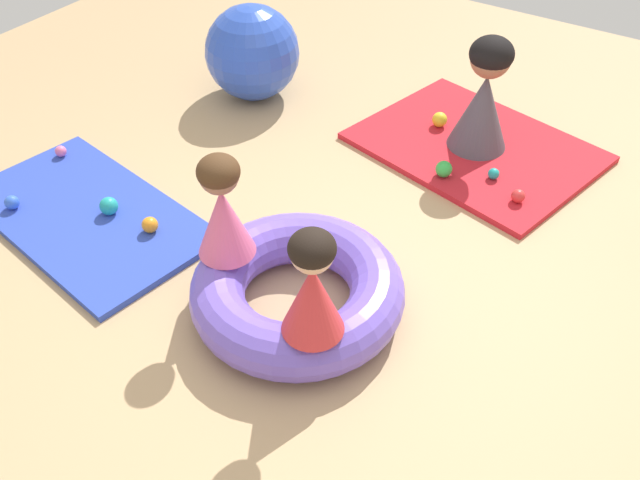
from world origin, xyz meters
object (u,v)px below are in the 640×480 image
(play_ball_green, at_px, (444,169))
(play_ball_teal_second, at_px, (494,174))
(play_ball_teal, at_px, (109,206))
(inflatable_cushion, at_px, (297,290))
(play_ball_pink, at_px, (61,151))
(child_in_pink, at_px, (223,208))
(play_ball_blue, at_px, (12,202))
(play_ball_yellow, at_px, (440,120))
(adult_seated, at_px, (484,95))
(play_ball_orange, at_px, (150,225))
(exercise_ball_large, at_px, (252,52))
(child_in_red, at_px, (312,285))
(play_ball_red, at_px, (518,196))

(play_ball_green, height_order, play_ball_teal_second, play_ball_green)
(play_ball_teal, bearing_deg, inflatable_cushion, -0.00)
(play_ball_teal, distance_m, play_ball_pink, 0.73)
(play_ball_green, bearing_deg, play_ball_teal_second, 28.23)
(child_in_pink, xyz_separation_m, play_ball_blue, (-1.44, -0.20, -0.45))
(play_ball_pink, bearing_deg, play_ball_yellow, 41.42)
(adult_seated, bearing_deg, inflatable_cushion, 66.83)
(play_ball_teal, bearing_deg, play_ball_orange, 2.00)
(child_in_pink, bearing_deg, inflatable_cushion, -172.85)
(exercise_ball_large, bearing_deg, play_ball_green, -7.90)
(inflatable_cushion, relative_size, play_ball_pink, 14.71)
(exercise_ball_large, bearing_deg, play_ball_blue, -99.92)
(child_in_red, bearing_deg, play_ball_blue, 78.58)
(play_ball_red, height_order, play_ball_green, play_ball_green)
(inflatable_cushion, xyz_separation_m, play_ball_pink, (-1.98, 0.24, -0.06))
(inflatable_cushion, distance_m, exercise_ball_large, 2.18)
(play_ball_blue, xyz_separation_m, play_ball_red, (2.40, 1.64, -0.00))
(child_in_pink, distance_m, play_ball_yellow, 2.00)
(play_ball_pink, xyz_separation_m, play_ball_red, (2.59, 1.13, 0.00))
(adult_seated, distance_m, play_ball_pink, 2.67)
(play_ball_orange, distance_m, play_ball_yellow, 2.05)
(play_ball_yellow, relative_size, play_ball_teal_second, 1.46)
(child_in_pink, relative_size, exercise_ball_large, 0.83)
(play_ball_pink, distance_m, play_ball_yellow, 2.46)
(play_ball_orange, distance_m, exercise_ball_large, 1.67)
(inflatable_cushion, xyz_separation_m, play_ball_red, (0.61, 1.37, -0.05))
(play_ball_teal_second, bearing_deg, play_ball_green, -151.77)
(play_ball_teal, distance_m, play_ball_yellow, 2.20)
(exercise_ball_large, bearing_deg, play_ball_pink, -110.70)
(child_in_pink, relative_size, play_ball_teal_second, 7.96)
(play_ball_pink, relative_size, play_ball_yellow, 0.71)
(play_ball_teal, bearing_deg, play_ball_blue, -151.59)
(child_in_pink, relative_size, adult_seated, 0.74)
(inflatable_cushion, bearing_deg, exercise_ball_large, 132.81)
(play_ball_red, height_order, play_ball_teal_second, play_ball_red)
(play_ball_orange, bearing_deg, adult_seated, 57.08)
(play_ball_yellow, height_order, play_ball_green, play_ball_green)
(play_ball_pink, distance_m, play_ball_teal_second, 2.70)
(adult_seated, xyz_separation_m, play_ball_pink, (-2.15, -1.55, -0.32))
(inflatable_cushion, xyz_separation_m, play_ball_yellow, (-0.14, 1.87, -0.04))
(child_in_pink, height_order, play_ball_blue, child_in_pink)
(play_ball_orange, distance_m, play_ball_red, 2.10)
(play_ball_yellow, distance_m, play_ball_teal_second, 0.65)
(play_ball_blue, bearing_deg, play_ball_teal, 28.41)
(play_ball_teal, relative_size, play_ball_yellow, 1.04)
(play_ball_teal_second, distance_m, exercise_ball_large, 1.89)
(child_in_pink, distance_m, play_ball_pink, 1.71)
(play_ball_blue, relative_size, play_ball_orange, 0.91)
(child_in_red, xyz_separation_m, play_ball_blue, (-2.06, -0.01, -0.45))
(play_ball_red, bearing_deg, play_ball_blue, -145.67)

